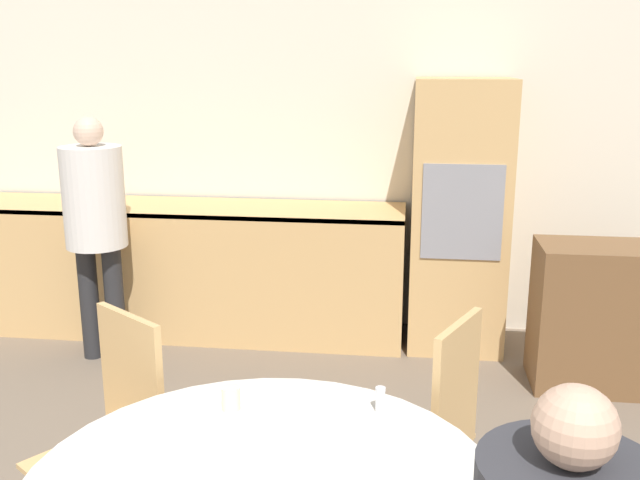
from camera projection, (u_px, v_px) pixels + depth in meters
name	position (u px, v px, depth m)	size (l,w,h in m)	color
wall_back	(355.00, 147.00, 5.01)	(7.17, 0.05, 2.60)	silver
kitchen_counter	(183.00, 267.00, 5.03)	(3.10, 0.60, 0.92)	tan
oven_unit	(459.00, 216.00, 4.70)	(0.62, 0.59, 1.78)	tan
sideboard	(636.00, 318.00, 4.16)	(1.17, 0.45, 0.86)	brown
chair_far_left	(115.00, 430.00, 2.68)	(0.56, 0.56, 0.99)	tan
chair_far_right	(432.00, 427.00, 2.71)	(0.53, 0.53, 0.99)	tan
person_standing	(95.00, 214.00, 4.44)	(0.38, 0.38, 1.56)	#262628
cup	(231.00, 398.00, 2.35)	(0.06, 0.06, 0.08)	beige
salt_shaker	(380.00, 400.00, 2.33)	(0.03, 0.03, 0.09)	white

